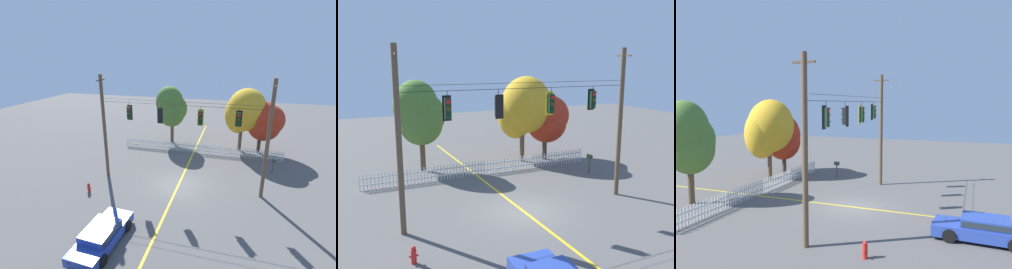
% 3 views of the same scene
% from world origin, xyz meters
% --- Properties ---
extents(ground, '(80.00, 80.00, 0.00)m').
position_xyz_m(ground, '(0.00, 0.00, 0.00)').
color(ground, '#565451').
extents(lane_centerline_stripe, '(0.16, 36.00, 0.01)m').
position_xyz_m(lane_centerline_stripe, '(0.00, 0.00, 0.00)').
color(lane_centerline_stripe, gold).
rests_on(lane_centerline_stripe, ground).
extents(signal_support_span, '(12.91, 1.10, 8.70)m').
position_xyz_m(signal_support_span, '(0.00, -0.00, 4.44)').
color(signal_support_span, brown).
rests_on(signal_support_span, ground).
extents(traffic_signal_northbound_primary, '(0.43, 0.38, 1.42)m').
position_xyz_m(traffic_signal_northbound_primary, '(-4.04, 0.01, 5.78)').
color(traffic_signal_northbound_primary, black).
extents(traffic_signal_northbound_secondary, '(0.43, 0.38, 1.45)m').
position_xyz_m(traffic_signal_northbound_secondary, '(-1.46, -0.01, 5.75)').
color(traffic_signal_northbound_secondary, black).
extents(traffic_signal_southbound_primary, '(0.43, 0.38, 1.47)m').
position_xyz_m(traffic_signal_southbound_primary, '(1.56, 0.01, 5.75)').
color(traffic_signal_southbound_primary, black).
extents(traffic_signal_eastbound_side, '(0.43, 0.38, 1.34)m').
position_xyz_m(traffic_signal_eastbound_side, '(4.25, 0.01, 5.85)').
color(traffic_signal_eastbound_side, black).
extents(white_picket_fence, '(16.71, 0.06, 1.05)m').
position_xyz_m(white_picket_fence, '(0.58, 7.17, 0.53)').
color(white_picket_fence, silver).
rests_on(white_picket_fence, ground).
extents(autumn_maple_near_fence, '(3.72, 2.98, 6.68)m').
position_xyz_m(autumn_maple_near_fence, '(-3.24, 9.97, 4.21)').
color(autumn_maple_near_fence, brown).
rests_on(autumn_maple_near_fence, ground).
extents(autumn_maple_mid, '(4.24, 3.90, 6.81)m').
position_xyz_m(autumn_maple_mid, '(4.88, 9.54, 4.33)').
color(autumn_maple_mid, brown).
rests_on(autumn_maple_mid, ground).
extents(autumn_oak_far_east, '(4.20, 3.49, 5.55)m').
position_xyz_m(autumn_oak_far_east, '(6.95, 9.48, 3.53)').
color(autumn_oak_far_east, '#473828').
rests_on(autumn_oak_far_east, ground).
extents(parked_car, '(2.05, 4.53, 1.15)m').
position_xyz_m(parked_car, '(-2.64, -7.46, 0.61)').
color(parked_car, '#28429E').
rests_on(parked_car, ground).
extents(fire_hydrant, '(0.38, 0.22, 0.75)m').
position_xyz_m(fire_hydrant, '(-6.42, -2.84, 0.37)').
color(fire_hydrant, red).
rests_on(fire_hydrant, ground).
extents(roadside_mailbox, '(0.25, 0.44, 1.38)m').
position_xyz_m(roadside_mailbox, '(7.61, 4.32, 1.12)').
color(roadside_mailbox, brown).
rests_on(roadside_mailbox, ground).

